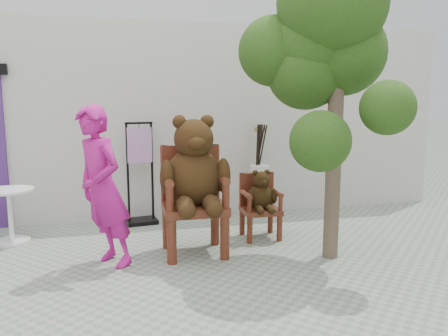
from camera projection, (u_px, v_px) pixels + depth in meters
name	position (u px, v px, depth m)	size (l,w,h in m)	color
ground_plane	(207.00, 282.00, 4.43)	(60.00, 60.00, 0.00)	gray
back_wall	(171.00, 120.00, 7.18)	(9.00, 1.00, 3.00)	beige
chair_big	(194.00, 177.00, 5.14)	(0.82, 0.87, 1.66)	#481C0F
chair_small	(260.00, 198.00, 5.80)	(0.49, 0.50, 0.93)	#481C0F
person	(103.00, 188.00, 4.71)	(0.65, 0.43, 1.78)	#B7167F
cafe_table	(10.00, 209.00, 5.61)	(0.60, 0.60, 0.70)	white
display_stand	(141.00, 185.00, 6.47)	(0.50, 0.42, 1.51)	black
stool_bucket	(260.00, 176.00, 6.89)	(0.32, 0.32, 1.45)	white
tree	(324.00, 41.00, 4.90)	(1.64, 1.83, 3.47)	#46372A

